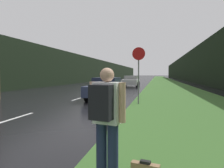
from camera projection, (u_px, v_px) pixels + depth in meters
The scene contains 10 objects.
grass_verge at pixel (165, 83), 39.01m from camera, with size 6.00×240.00×0.02m, color #386028.
lane_stripe_b at pixel (6, 121), 6.88m from camera, with size 0.12×3.00×0.01m, color silver.
lane_stripe_c at pixel (81, 98), 13.70m from camera, with size 0.12×3.00×0.01m, color silver.
lane_stripe_d at pixel (106, 90), 20.52m from camera, with size 0.12×3.00×0.01m, color silver.
treeline_far_side at pixel (99, 70), 52.22m from camera, with size 2.00×140.00×5.22m, color black.
treeline_near_side at pixel (190, 67), 47.29m from camera, with size 2.00×140.00×6.49m, color black.
stop_sign at pixel (139, 70), 10.68m from camera, with size 0.69×0.07×3.06m.
hitchhiker_with_backpack at pixel (106, 116), 3.00m from camera, with size 0.59×0.47×1.71m.
car_passing_near at pixel (106, 88), 13.07m from camera, with size 1.85×4.53×1.40m.
car_passing_far at pixel (131, 81), 25.58m from camera, with size 1.98×4.07×1.43m.
Camera 1 is at (5.07, -0.31, 1.61)m, focal length 32.00 mm.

